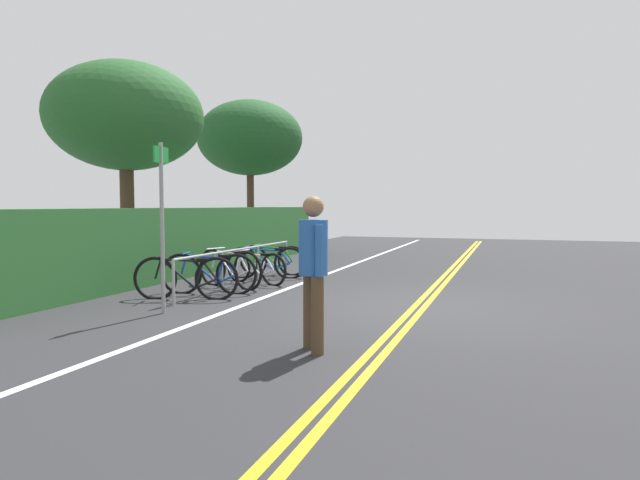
% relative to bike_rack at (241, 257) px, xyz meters
% --- Properties ---
extents(ground_plane, '(37.93, 13.88, 0.05)m').
position_rel_bike_rack_xyz_m(ground_plane, '(-1.22, -3.76, -0.60)').
color(ground_plane, '#2B2B2D').
extents(centre_line_yellow_inner, '(34.14, 0.10, 0.00)m').
position_rel_bike_rack_xyz_m(centre_line_yellow_inner, '(-1.22, -3.84, -0.57)').
color(centre_line_yellow_inner, gold).
rests_on(centre_line_yellow_inner, ground_plane).
extents(centre_line_yellow_outer, '(34.14, 0.10, 0.00)m').
position_rel_bike_rack_xyz_m(centre_line_yellow_outer, '(-1.22, -3.68, -0.57)').
color(centre_line_yellow_outer, gold).
rests_on(centre_line_yellow_outer, ground_plane).
extents(bike_lane_stripe_white, '(34.14, 0.12, 0.00)m').
position_rel_bike_rack_xyz_m(bike_lane_stripe_white, '(-1.22, -1.05, -0.57)').
color(bike_lane_stripe_white, white).
rests_on(bike_lane_stripe_white, ground_plane).
extents(bike_rack, '(4.77, 0.05, 0.76)m').
position_rel_bike_rack_xyz_m(bike_rack, '(0.00, 0.00, 0.00)').
color(bike_rack, '#9EA0A5').
rests_on(bike_rack, ground_plane).
extents(bicycle_0, '(0.63, 1.77, 0.78)m').
position_rel_bike_rack_xyz_m(bicycle_0, '(-1.78, 0.14, -0.20)').
color(bicycle_0, black).
rests_on(bicycle_0, ground_plane).
extents(bicycle_1, '(0.60, 1.73, 0.79)m').
position_rel_bike_rack_xyz_m(bicycle_1, '(-1.13, 0.07, -0.20)').
color(bicycle_1, black).
rests_on(bicycle_1, ground_plane).
extents(bicycle_2, '(0.68, 1.70, 0.79)m').
position_rel_bike_rack_xyz_m(bicycle_2, '(-0.30, 0.10, -0.20)').
color(bicycle_2, black).
rests_on(bicycle_2, ground_plane).
extents(bicycle_3, '(0.65, 1.61, 0.71)m').
position_rel_bike_rack_xyz_m(bicycle_3, '(0.36, -0.14, -0.24)').
color(bicycle_3, black).
rests_on(bicycle_3, ground_plane).
extents(bicycle_4, '(0.61, 1.73, 0.74)m').
position_rel_bike_rack_xyz_m(bicycle_4, '(1.19, -0.01, -0.22)').
color(bicycle_4, black).
rests_on(bicycle_4, ground_plane).
extents(bicycle_5, '(0.46, 1.67, 0.73)m').
position_rel_bike_rack_xyz_m(bicycle_5, '(1.84, 0.13, -0.23)').
color(bicycle_5, black).
rests_on(bicycle_5, ground_plane).
extents(pedestrian, '(0.40, 0.34, 1.71)m').
position_rel_bike_rack_xyz_m(pedestrian, '(-4.26, -3.07, 0.42)').
color(pedestrian, '#4C3826').
rests_on(pedestrian, ground_plane).
extents(sign_post_near, '(0.36, 0.06, 2.53)m').
position_rel_bike_rack_xyz_m(sign_post_near, '(-2.96, -0.23, 0.93)').
color(sign_post_near, gray).
rests_on(sign_post_near, ground_plane).
extents(hedge_backdrop, '(13.72, 0.93, 1.55)m').
position_rel_bike_rack_xyz_m(hedge_backdrop, '(1.50, 2.11, 0.20)').
color(hedge_backdrop, '#2D6B30').
rests_on(hedge_backdrop, ground_plane).
extents(tree_mid, '(3.59, 3.59, 4.92)m').
position_rel_bike_rack_xyz_m(tree_mid, '(0.90, 3.43, 3.08)').
color(tree_mid, '#473323').
rests_on(tree_mid, ground_plane).
extents(tree_far_right, '(3.51, 3.51, 5.11)m').
position_rel_bike_rack_xyz_m(tree_far_right, '(6.97, 3.22, 3.28)').
color(tree_far_right, '#473323').
rests_on(tree_far_right, ground_plane).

